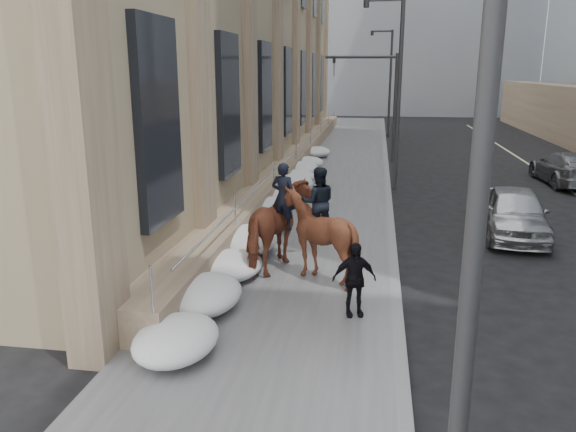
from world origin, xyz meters
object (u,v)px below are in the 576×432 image
at_px(car_silver, 515,212).
at_px(car_grey, 567,168).
at_px(mounted_horse_right, 317,232).
at_px(pedestrian, 354,279).
at_px(mounted_horse_left, 280,226).

distance_m(car_silver, car_grey, 10.00).
xyz_separation_m(mounted_horse_right, car_grey, (10.00, 13.98, -0.55)).
bearing_deg(car_silver, car_grey, 70.67).
relative_size(mounted_horse_right, pedestrian, 1.74).
relative_size(mounted_horse_left, mounted_horse_right, 1.02).
height_order(pedestrian, car_grey, pedestrian).
bearing_deg(car_silver, mounted_horse_right, -133.29).
bearing_deg(mounted_horse_right, car_silver, -150.20).
bearing_deg(mounted_horse_left, car_grey, -117.10).
relative_size(car_silver, car_grey, 0.87).
relative_size(mounted_horse_left, car_silver, 0.62).
bearing_deg(mounted_horse_left, car_silver, -134.41).
relative_size(mounted_horse_right, car_silver, 0.61).
distance_m(mounted_horse_left, mounted_horse_right, 1.11).
bearing_deg(pedestrian, car_grey, 44.54).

